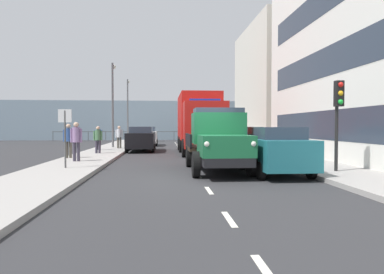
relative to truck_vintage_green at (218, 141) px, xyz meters
The scene contains 22 objects.
ground_plane 8.99m from the truck_vintage_green, 84.64° to the right, with size 80.00×80.00×0.00m, color #2D2D30.
sidewalk_left 9.90m from the truck_vintage_green, 115.63° to the right, with size 2.70×39.68×0.15m, color #9E9993.
sidewalk_right 10.73m from the truck_vintage_green, 56.29° to the right, with size 2.70×39.68×0.15m, color #9E9993.
road_centreline_markings 8.13m from the truck_vintage_green, 84.07° to the right, with size 0.12×34.74×0.01m.
building_far_block 20.71m from the truck_vintage_green, 116.34° to the right, with size 6.78×11.55×10.83m.
sea_horizon 31.75m from the truck_vintage_green, 88.50° to the right, with size 80.00×0.80×5.00m, color gray.
seawall_railing 28.13m from the truck_vintage_green, 88.30° to the right, with size 28.08×0.08×1.20m.
truck_vintage_green is the anchor object (origin of this frame).
lorry_cargo_red 9.35m from the truck_vintage_green, 91.58° to the right, with size 2.58×8.20×3.87m.
car_teal_kerbside_near 2.08m from the truck_vintage_green, 161.90° to the left, with size 1.88×4.29×1.72m.
car_silver_kerbside_1 4.91m from the truck_vintage_green, 113.53° to the right, with size 1.89×4.13×1.72m.
car_black_oppositeside_0 12.01m from the truck_vintage_green, 72.44° to the right, with size 1.91×4.69×1.72m.
car_white_oppositeside_1 18.88m from the truck_vintage_green, 78.93° to the right, with size 1.97×4.24×1.72m.
pedestrian_couple_a 6.84m from the truck_vintage_green, 27.91° to the right, with size 0.53×0.34×1.79m.
pedestrian_couple_b 8.42m from the truck_vintage_green, 35.56° to the right, with size 0.53×0.34×1.72m.
pedestrian_by_lamp 9.89m from the truck_vintage_green, 52.96° to the right, with size 0.53×0.34×1.59m.
pedestrian_with_bag 12.64m from the truck_vintage_green, 59.20° to the right, with size 0.53×0.34×1.60m.
pedestrian_in_dark_coat 13.67m from the truck_vintage_green, 67.16° to the right, with size 0.53×0.34×1.62m.
traffic_light_near 4.46m from the truck_vintage_green, 163.69° to the left, with size 0.28×0.41×3.20m.
lamp_post_promenade 15.60m from the truck_vintage_green, 67.15° to the right, with size 0.32×1.14×6.45m.
lamp_post_far 26.06m from the truck_vintage_green, 76.70° to the right, with size 0.32×1.14×6.70m.
street_sign 5.88m from the truck_vintage_green, ahead, with size 0.50×0.07×2.25m.
Camera 1 is at (1.22, 11.39, 1.75)m, focal length 32.35 mm.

